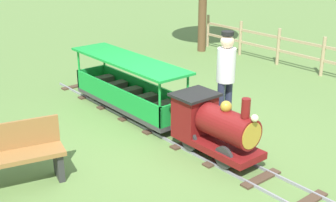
{
  "coord_description": "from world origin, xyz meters",
  "views": [
    {
      "loc": [
        4.24,
        5.01,
        3.04
      ],
      "look_at": [
        0.0,
        -0.15,
        0.55
      ],
      "focal_mm": 48.04,
      "sensor_mm": 36.0,
      "label": 1
    }
  ],
  "objects_px": {
    "park_bench": "(11,156)",
    "locomotive": "(213,124)",
    "conductor_person": "(226,72)",
    "passenger_car": "(129,91)"
  },
  "relations": [
    {
      "from": "passenger_car",
      "to": "park_bench",
      "type": "height_order",
      "value": "passenger_car"
    },
    {
      "from": "passenger_car",
      "to": "locomotive",
      "type": "bearing_deg",
      "value": 90.0
    },
    {
      "from": "locomotive",
      "to": "conductor_person",
      "type": "distance_m",
      "value": 1.16
    },
    {
      "from": "passenger_car",
      "to": "conductor_person",
      "type": "height_order",
      "value": "conductor_person"
    },
    {
      "from": "park_bench",
      "to": "locomotive",
      "type": "bearing_deg",
      "value": 158.26
    },
    {
      "from": "passenger_car",
      "to": "conductor_person",
      "type": "xyz_separation_m",
      "value": [
        -0.87,
        1.51,
        0.53
      ]
    },
    {
      "from": "conductor_person",
      "to": "passenger_car",
      "type": "bearing_deg",
      "value": -60.1
    },
    {
      "from": "locomotive",
      "to": "park_bench",
      "type": "xyz_separation_m",
      "value": [
        2.56,
        -1.02,
        -0.07
      ]
    },
    {
      "from": "conductor_person",
      "to": "park_bench",
      "type": "relative_size",
      "value": 1.19
    },
    {
      "from": "locomotive",
      "to": "park_bench",
      "type": "distance_m",
      "value": 2.76
    }
  ]
}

